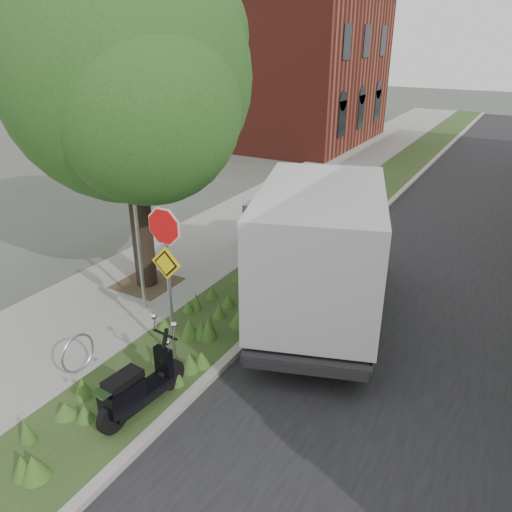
{
  "coord_description": "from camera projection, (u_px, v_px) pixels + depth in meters",
  "views": [
    {
      "loc": [
        3.99,
        -5.69,
        5.91
      ],
      "look_at": [
        -1.12,
        3.34,
        1.3
      ],
      "focal_mm": 35.0,
      "sensor_mm": 36.0,
      "label": 1
    }
  ],
  "objects": [
    {
      "name": "bike_hoop",
      "position": [
        78.0,
        353.0,
        9.26
      ],
      "size": [
        0.06,
        0.78,
        0.77
      ],
      "color": "#A5A8AD",
      "rests_on": "ground"
    },
    {
      "name": "sidewalk_near",
      "position": [
        271.0,
        207.0,
        18.57
      ],
      "size": [
        3.5,
        60.0,
        0.12
      ],
      "primitive_type": "cube",
      "color": "gray",
      "rests_on": "ground"
    },
    {
      "name": "kerb_near",
      "position": [
        369.0,
        224.0,
        16.88
      ],
      "size": [
        0.2,
        60.0,
        0.13
      ],
      "primitive_type": "cube",
      "color": "#9E9991",
      "rests_on": "ground"
    },
    {
      "name": "street_tree_main",
      "position": [
        127.0,
        90.0,
        10.89
      ],
      "size": [
        6.21,
        5.54,
        7.66
      ],
      "color": "black",
      "rests_on": "ground"
    },
    {
      "name": "sign_assembly",
      "position": [
        166.0,
        255.0,
        8.87
      ],
      "size": [
        0.94,
        0.08,
        3.22
      ],
      "color": "#A5A8AD",
      "rests_on": "ground"
    },
    {
      "name": "brick_building",
      "position": [
        289.0,
        67.0,
        28.79
      ],
      "size": [
        9.4,
        10.4,
        8.3
      ],
      "color": "maroon",
      "rests_on": "ground"
    },
    {
      "name": "scooter_far",
      "position": [
        133.0,
        394.0,
        8.14
      ],
      "size": [
        0.5,
        1.88,
        0.89
      ],
      "color": "black",
      "rests_on": "ground"
    },
    {
      "name": "box_truck",
      "position": [
        321.0,
        245.0,
        10.79
      ],
      "size": [
        4.02,
        6.35,
        2.69
      ],
      "color": "#262628",
      "rests_on": "ground"
    },
    {
      "name": "verge",
      "position": [
        341.0,
        219.0,
        17.33
      ],
      "size": [
        2.0,
        60.0,
        0.12
      ],
      "primitive_type": "cube",
      "color": "#28461E",
      "rests_on": "ground"
    },
    {
      "name": "bare_post",
      "position": [
        137.0,
        227.0,
        10.73
      ],
      "size": [
        0.08,
        0.08,
        4.0
      ],
      "color": "#A5A8AD",
      "rests_on": "ground"
    },
    {
      "name": "utility_cabinet",
      "position": [
        259.0,
        225.0,
        14.83
      ],
      "size": [
        1.06,
        0.81,
        1.26
      ],
      "color": "#262628",
      "rests_on": "ground"
    },
    {
      "name": "road",
      "position": [
        479.0,
        245.0,
        15.32
      ],
      "size": [
        7.0,
        60.0,
        0.01
      ],
      "primitive_type": "cube",
      "color": "black",
      "rests_on": "ground"
    },
    {
      "name": "ground",
      "position": [
        218.0,
        404.0,
        8.72
      ],
      "size": [
        120.0,
        120.0,
        0.0
      ],
      "primitive_type": "plane",
      "color": "#4C5147",
      "rests_on": "ground"
    }
  ]
}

